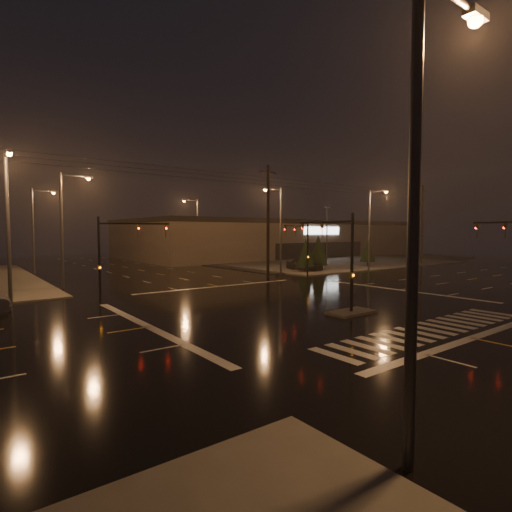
# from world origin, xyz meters

# --- Properties ---
(ground) EXTENTS (140.00, 140.00, 0.00)m
(ground) POSITION_xyz_m (0.00, 0.00, 0.00)
(ground) COLOR black
(ground) RESTS_ON ground
(sidewalk_ne) EXTENTS (36.00, 36.00, 0.12)m
(sidewalk_ne) POSITION_xyz_m (30.00, 30.00, 0.06)
(sidewalk_ne) COLOR #46443F
(sidewalk_ne) RESTS_ON ground
(median_island) EXTENTS (3.00, 1.60, 0.15)m
(median_island) POSITION_xyz_m (0.00, -4.00, 0.07)
(median_island) COLOR #46443F
(median_island) RESTS_ON ground
(crosswalk) EXTENTS (15.00, 2.60, 0.01)m
(crosswalk) POSITION_xyz_m (0.00, -9.00, 0.01)
(crosswalk) COLOR beige
(crosswalk) RESTS_ON ground
(stop_bar_near) EXTENTS (16.00, 0.50, 0.01)m
(stop_bar_near) POSITION_xyz_m (0.00, -11.00, 0.01)
(stop_bar_near) COLOR beige
(stop_bar_near) RESTS_ON ground
(stop_bar_far) EXTENTS (16.00, 0.50, 0.01)m
(stop_bar_far) POSITION_xyz_m (0.00, 11.00, 0.01)
(stop_bar_far) COLOR beige
(stop_bar_far) RESTS_ON ground
(parking_lot) EXTENTS (50.00, 24.00, 0.08)m
(parking_lot) POSITION_xyz_m (35.00, 28.00, 0.04)
(parking_lot) COLOR black
(parking_lot) RESTS_ON ground
(retail_building) EXTENTS (60.20, 28.30, 7.20)m
(retail_building) POSITION_xyz_m (35.00, 45.99, 3.84)
(retail_building) COLOR brown
(retail_building) RESTS_ON ground
(signal_mast_median) EXTENTS (0.25, 4.59, 6.00)m
(signal_mast_median) POSITION_xyz_m (0.00, -3.07, 3.75)
(signal_mast_median) COLOR black
(signal_mast_median) RESTS_ON ground
(signal_mast_ne) EXTENTS (4.84, 1.86, 6.00)m
(signal_mast_ne) POSITION_xyz_m (9.50, 10.14, 3.79)
(signal_mast_ne) COLOR black
(signal_mast_ne) RESTS_ON ground
(signal_mast_nw) EXTENTS (4.84, 1.86, 6.00)m
(signal_mast_nw) POSITION_xyz_m (-9.50, 10.14, 3.79)
(signal_mast_nw) COLOR black
(signal_mast_nw) RESTS_ON ground
(streetlight_0) EXTENTS (2.77, 0.32, 10.00)m
(streetlight_0) POSITION_xyz_m (-11.18, -15.00, 5.80)
(streetlight_0) COLOR #38383A
(streetlight_0) RESTS_ON ground
(streetlight_1) EXTENTS (2.77, 0.32, 10.00)m
(streetlight_1) POSITION_xyz_m (-11.18, 18.00, 5.80)
(streetlight_1) COLOR #38383A
(streetlight_1) RESTS_ON ground
(streetlight_2) EXTENTS (2.77, 0.32, 10.00)m
(streetlight_2) POSITION_xyz_m (-11.18, 34.00, 5.80)
(streetlight_2) COLOR #38383A
(streetlight_2) RESTS_ON ground
(streetlight_3) EXTENTS (2.77, 0.32, 10.00)m
(streetlight_3) POSITION_xyz_m (11.18, 16.00, 5.80)
(streetlight_3) COLOR #38383A
(streetlight_3) RESTS_ON ground
(streetlight_4) EXTENTS (2.77, 0.32, 10.00)m
(streetlight_4) POSITION_xyz_m (11.18, 36.00, 5.80)
(streetlight_4) COLOR #38383A
(streetlight_4) RESTS_ON ground
(streetlight_5) EXTENTS (0.32, 2.77, 10.00)m
(streetlight_5) POSITION_xyz_m (-16.00, 11.18, 5.80)
(streetlight_5) COLOR #38383A
(streetlight_5) RESTS_ON ground
(streetlight_6) EXTENTS (0.32, 2.77, 10.00)m
(streetlight_6) POSITION_xyz_m (22.00, 11.18, 5.80)
(streetlight_6) COLOR #38383A
(streetlight_6) RESTS_ON ground
(utility_pole_1) EXTENTS (2.20, 0.32, 12.00)m
(utility_pole_1) POSITION_xyz_m (8.00, 14.00, 6.13)
(utility_pole_1) COLOR black
(utility_pole_1) RESTS_ON ground
(utility_pole_2) EXTENTS (2.20, 0.32, 12.00)m
(utility_pole_2) POSITION_xyz_m (38.00, 14.00, 6.13)
(utility_pole_2) COLOR black
(utility_pole_2) RESTS_ON ground
(conifer_0) EXTENTS (2.18, 2.18, 4.11)m
(conifer_0) POSITION_xyz_m (15.09, 15.56, 2.40)
(conifer_0) COLOR black
(conifer_0) RESTS_ON ground
(conifer_1) EXTENTS (2.46, 2.46, 4.54)m
(conifer_1) POSITION_xyz_m (18.21, 16.47, 2.62)
(conifer_1) COLOR black
(conifer_1) RESTS_ON ground
(conifer_2) EXTENTS (2.11, 2.11, 4.00)m
(conifer_2) POSITION_xyz_m (27.91, 16.23, 2.35)
(conifer_2) COLOR black
(conifer_2) RESTS_ON ground
(car_parked) EXTENTS (2.94, 5.17, 1.66)m
(car_parked) POSITION_xyz_m (16.35, 17.01, 0.83)
(car_parked) COLOR black
(car_parked) RESTS_ON ground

